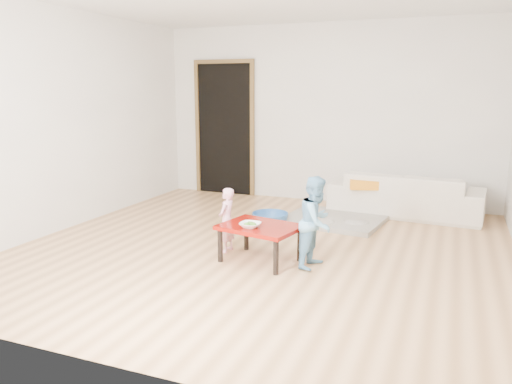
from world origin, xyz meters
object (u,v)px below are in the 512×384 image
Objects in this scene: child_blue at (316,222)px; red_table at (260,243)px; bowl at (250,225)px; child_pink at (227,220)px; sofa at (406,194)px; basin at (270,218)px.

red_table is at bearing 106.25° from child_blue.
child_blue is at bearing 7.00° from red_table.
bowl is 0.30× the size of child_pink.
sofa is 4.30× the size of basin.
sofa reaches higher than bowl.
sofa is 2.77m from child_pink.
child_blue is at bearing -53.78° from basin.
basin is at bearing 45.48° from child_blue.
child_pink is (-0.43, 0.16, 0.15)m from red_table.
child_pink is 1.48× the size of basin.
sofa is 2.66× the size of red_table.
child_pink is at bearing 93.81° from child_blue.
red_table is at bearing -73.91° from basin.
red_table is 0.84× the size of child_blue.
bowl is (-0.06, -0.12, 0.21)m from red_table.
basin is at bearing 106.09° from red_table.
child_blue is (0.60, 0.18, 0.04)m from bowl.
child_pink reaches higher than basin.
sofa reaches higher than red_table.
basin is (-1.52, -1.11, -0.21)m from sofa.
bowl is 1.52m from basin.
bowl reaches higher than red_table.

